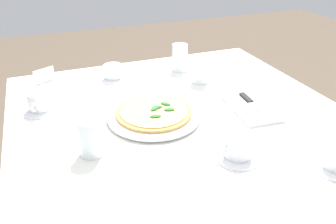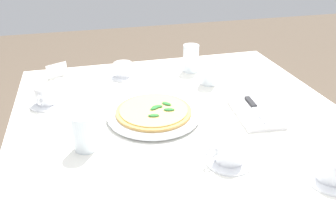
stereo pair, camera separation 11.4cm
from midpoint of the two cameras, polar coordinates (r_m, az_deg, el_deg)
dining_table at (r=1.23m, az=4.91°, el=-6.31°), size 1.12×1.12×0.76m
pizza_plate at (r=1.15m, az=0.48°, el=-0.51°), size 0.31×0.31×0.02m
pizza at (r=1.14m, az=0.51°, el=0.10°), size 0.25×0.25×0.02m
coffee_cup_back_corner at (r=0.96m, az=13.55°, el=-6.70°), size 0.13×0.13×0.07m
coffee_cup_center_back at (r=1.28m, az=-17.18°, el=2.46°), size 0.13×0.13×0.07m
coffee_cup_right_edge at (r=0.99m, az=28.80°, el=-8.64°), size 0.13×0.13×0.06m
coffee_cup_far_left at (r=1.46m, az=-5.26°, el=6.86°), size 0.13×0.13×0.06m
water_glass_left_edge at (r=1.40m, az=9.14°, el=6.39°), size 0.07×0.07×0.10m
water_glass_near_left at (r=0.99m, az=-10.48°, el=-3.68°), size 0.07×0.07×0.11m
water_glass_near_right at (r=1.52m, az=5.99°, el=8.55°), size 0.07×0.07×0.12m
napkin_folded at (r=1.22m, az=16.90°, el=-0.06°), size 0.23×0.15×0.02m
dinner_knife at (r=1.21m, az=17.05°, el=0.46°), size 0.20×0.04×0.01m
menu_card at (r=1.51m, az=-15.90°, el=6.59°), size 0.04×0.08×0.06m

